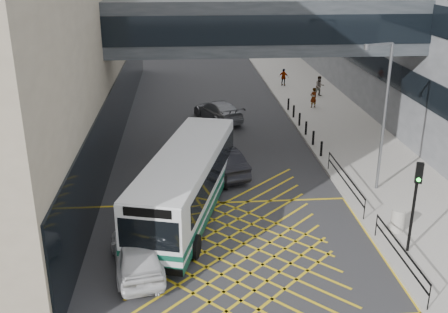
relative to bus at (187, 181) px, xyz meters
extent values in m
plane|color=#333335|center=(1.73, -3.50, -1.64)|extent=(120.00, 120.00, 0.00)
cube|color=black|center=(-4.23, 12.50, 0.36)|extent=(0.10, 41.50, 4.00)
cube|color=black|center=(13.69, 20.50, 2.36)|extent=(0.10, 43.50, 1.60)
cube|color=black|center=(13.69, 20.50, 6.36)|extent=(0.10, 43.50, 1.60)
cube|color=#363B40|center=(4.73, 8.50, 5.86)|extent=(20.00, 4.00, 3.00)
cube|color=black|center=(4.73, 6.48, 5.86)|extent=(19.50, 0.06, 1.60)
cube|color=black|center=(4.73, 10.52, 5.86)|extent=(19.50, 0.06, 1.60)
cube|color=#AEA9A0|center=(10.73, 11.50, -1.56)|extent=(6.00, 54.00, 0.16)
cube|color=gold|center=(1.73, -3.50, -1.64)|extent=(12.00, 9.00, 0.01)
cube|color=white|center=(-0.03, -0.11, 0.03)|extent=(5.20, 11.12, 2.66)
cube|color=#0E4936|center=(-0.03, -0.11, -1.13)|extent=(5.25, 11.17, 0.34)
cube|color=#0E4936|center=(-0.03, -0.11, -0.61)|extent=(5.27, 11.18, 0.22)
cube|color=black|center=(0.12, 0.46, 0.38)|extent=(4.90, 9.80, 1.04)
cube|color=black|center=(-1.44, -5.33, 0.28)|extent=(2.21, 0.67, 1.18)
cube|color=black|center=(-1.44, -5.35, 1.17)|extent=(1.73, 0.52, 0.35)
cube|color=white|center=(-0.03, -0.11, 1.38)|extent=(5.16, 11.02, 0.10)
cube|color=black|center=(-1.44, -5.35, -1.15)|extent=(2.41, 0.74, 0.30)
cube|color=black|center=(1.38, 5.13, -1.15)|extent=(2.41, 0.74, 0.30)
cylinder|color=black|center=(-2.15, -3.22, -1.15)|extent=(0.52, 1.02, 0.99)
cylinder|color=black|center=(0.25, -3.86, -1.15)|extent=(0.52, 1.02, 0.99)
cylinder|color=black|center=(-0.41, 3.26, -1.15)|extent=(0.52, 1.02, 0.99)
cylinder|color=black|center=(1.99, 2.62, -1.15)|extent=(0.52, 1.02, 0.99)
imported|color=silver|center=(-1.99, -4.56, -0.89)|extent=(2.82, 5.04, 1.51)
imported|color=black|center=(1.77, 4.63, -0.86)|extent=(3.55, 5.41, 1.58)
imported|color=gray|center=(2.44, 14.64, -0.87)|extent=(3.90, 5.44, 1.56)
cylinder|color=black|center=(8.75, -4.28, 0.15)|extent=(0.15, 0.15, 3.27)
cube|color=black|center=(8.69, -4.48, 1.98)|extent=(0.31, 0.25, 0.82)
sphere|color=#19E533|center=(8.66, -4.57, 1.74)|extent=(0.19, 0.19, 0.15)
cylinder|color=slate|center=(9.64, 1.73, 2.17)|extent=(0.19, 0.19, 7.32)
cube|color=slate|center=(8.95, 1.49, 5.83)|extent=(1.41, 0.56, 0.09)
cylinder|color=slate|center=(8.25, 1.25, 5.76)|extent=(0.33, 0.33, 0.23)
cylinder|color=#ADA89E|center=(8.97, -2.64, -0.99)|extent=(0.58, 0.58, 1.00)
cube|color=black|center=(7.88, -5.50, -0.53)|extent=(0.05, 5.00, 0.05)
cube|color=black|center=(7.88, -5.50, -0.93)|extent=(0.05, 5.00, 0.05)
cube|color=black|center=(7.88, 1.50, -0.53)|extent=(0.05, 6.00, 0.05)
cube|color=black|center=(7.88, 1.50, -0.93)|extent=(0.05, 6.00, 0.05)
cylinder|color=black|center=(7.88, -8.00, -0.98)|extent=(0.04, 0.04, 1.00)
cylinder|color=black|center=(7.88, -3.00, -0.98)|extent=(0.04, 0.04, 1.00)
cylinder|color=black|center=(7.88, -1.50, -0.98)|extent=(0.04, 0.04, 1.00)
cylinder|color=black|center=(7.88, 4.50, -0.98)|extent=(0.04, 0.04, 1.00)
cylinder|color=black|center=(7.98, 6.50, -1.03)|extent=(0.14, 0.14, 0.90)
cylinder|color=black|center=(7.98, 8.50, -1.03)|extent=(0.14, 0.14, 0.90)
cylinder|color=black|center=(7.98, 10.50, -1.03)|extent=(0.14, 0.14, 0.90)
cylinder|color=black|center=(7.98, 12.50, -1.03)|extent=(0.14, 0.14, 0.90)
cylinder|color=black|center=(7.98, 14.50, -1.03)|extent=(0.14, 0.14, 0.90)
cylinder|color=black|center=(7.98, 16.50, -1.03)|extent=(0.14, 0.14, 0.90)
imported|color=gray|center=(10.05, 17.04, -0.70)|extent=(0.74, 0.64, 1.56)
imported|color=gray|center=(11.42, 20.52, -0.64)|extent=(0.88, 0.58, 1.68)
imported|color=gray|center=(9.12, 24.51, -0.71)|extent=(1.02, 0.80, 1.55)
camera|label=1|loc=(-0.07, -21.94, 9.57)|focal=42.00mm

